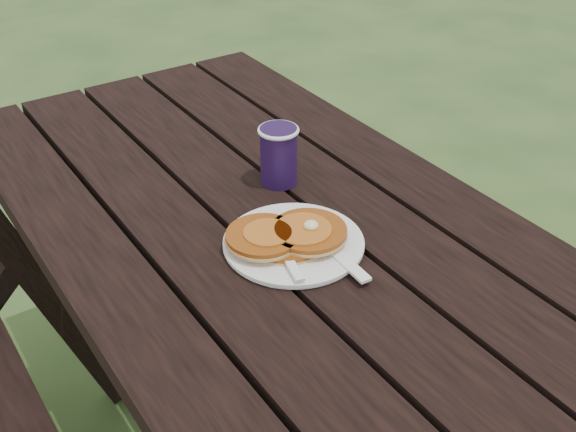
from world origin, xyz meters
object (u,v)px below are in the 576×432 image
plate (294,244)px  coffee_cup (279,152)px  picnic_table (321,427)px  pancake_stack (287,236)px

plate → coffee_cup: coffee_cup is taller
picnic_table → plate: 0.40m
picnic_table → coffee_cup: coffee_cup is taller
pancake_stack → plate: bearing=-12.1°
plate → pancake_stack: 0.02m
plate → picnic_table: bearing=-80.2°
picnic_table → plate: plate is taller
pancake_stack → coffee_cup: size_ratio=1.71×
plate → coffee_cup: (0.09, 0.19, 0.06)m
plate → coffee_cup: 0.22m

